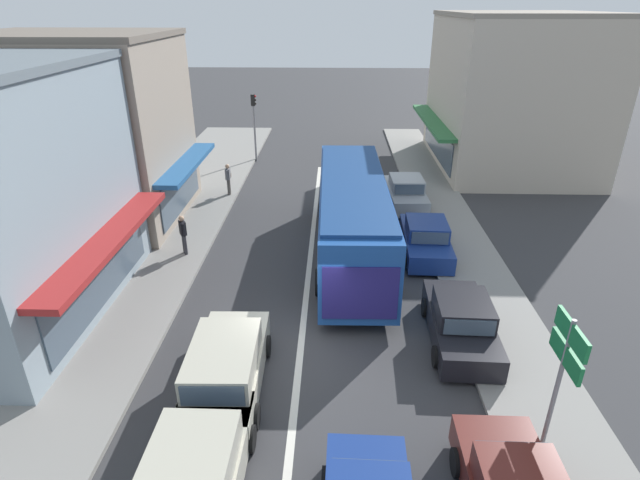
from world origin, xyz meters
name	(u,v)px	position (x,y,z in m)	size (l,w,h in m)	color
ground_plane	(301,348)	(0.00, 0.00, 0.00)	(140.00, 140.00, 0.00)	#353538
lane_centre_line	(308,280)	(0.00, 4.00, 0.00)	(0.20, 28.00, 0.01)	silver
sidewalk_left	(144,252)	(-6.80, 6.00, 0.07)	(5.20, 44.00, 0.14)	gray
kerb_right	(465,256)	(6.20, 6.00, 0.06)	(2.80, 44.00, 0.12)	gray
shopfront_mid_block	(83,132)	(-10.18, 9.63, 4.09)	(9.07, 7.08, 8.20)	gray
building_right_far	(513,93)	(11.48, 18.87, 4.40)	(9.39, 10.71, 8.81)	beige
city_bus	(352,213)	(1.65, 6.03, 1.88)	(2.87, 10.90, 3.23)	#1E4C99
wagon_adjacent_lane_trail	(226,368)	(-1.79, -1.81, 0.75)	(2.02, 4.54, 1.58)	#B7B29E
wagon_queue_far_back	(193,480)	(-1.78, -5.16, 0.75)	(1.96, 4.51, 1.58)	#B7B29E
parked_sedan_kerb_second	(461,322)	(4.76, 0.56, 0.66)	(2.01, 4.26, 1.47)	black
parked_sedan_kerb_third	(425,239)	(4.63, 6.32, 0.66)	(2.00, 4.25, 1.47)	navy
parked_sedan_kerb_rear	(406,192)	(4.51, 11.76, 0.66)	(1.99, 4.25, 1.47)	#9EA3A8
traffic_light_downstreet	(254,116)	(-4.13, 19.20, 2.85)	(0.33, 0.24, 4.20)	gray
directional_road_sign	(565,357)	(5.73, -3.58, 2.70)	(0.10, 1.40, 3.60)	gray
pedestrian_with_handbag_near	(228,177)	(-4.59, 12.65, 1.07)	(0.26, 0.65, 1.63)	#4C4742
pedestrian_browsing_midblock	(183,232)	(-5.02, 5.78, 1.07)	(0.37, 0.51, 1.63)	#333338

